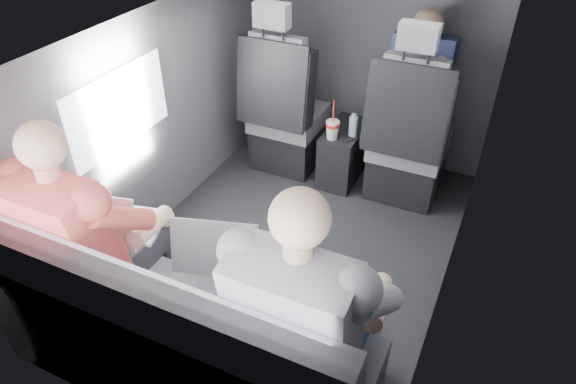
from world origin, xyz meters
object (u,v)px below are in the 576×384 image
at_px(soda_cup, 332,129).
at_px(laptop_black, 320,287).
at_px(rear_bench, 190,345).
at_px(laptop_white, 117,223).
at_px(front_seat_right, 407,146).
at_px(passenger_rear_right, 309,316).
at_px(center_console, 344,153).
at_px(front_seat_left, 285,119).
at_px(passenger_rear_left, 93,238).
at_px(passenger_front_right, 419,81).
at_px(water_bottle, 353,126).
at_px(laptop_silver, 228,249).

bearing_deg(soda_cup, laptop_black, -70.82).
xyz_separation_m(rear_bench, laptop_white, (-0.52, 0.24, 0.33)).
relative_size(front_seat_right, passenger_rear_right, 0.98).
relative_size(rear_bench, laptop_white, 3.94).
bearing_deg(center_console, rear_bench, -90.00).
distance_m(front_seat_left, soda_cup, 0.43).
bearing_deg(front_seat_right, laptop_black, -88.65).
relative_size(center_console, passenger_rear_left, 0.38).
distance_m(rear_bench, passenger_front_right, 2.24).
height_order(laptop_black, passenger_front_right, passenger_front_right).
distance_m(soda_cup, water_bottle, 0.14).
xyz_separation_m(front_seat_right, laptop_silver, (-0.41, -1.60, 0.24)).
relative_size(front_seat_right, soda_cup, 4.49).
relative_size(front_seat_left, laptop_white, 3.12).
bearing_deg(front_seat_right, laptop_white, -120.20).
bearing_deg(front_seat_left, laptop_black, -60.21).
distance_m(laptop_white, passenger_rear_left, 0.14).
bearing_deg(water_bottle, passenger_front_right, 40.86).
bearing_deg(passenger_rear_right, laptop_silver, 156.25).
bearing_deg(center_console, soda_cup, -103.91).
height_order(laptop_white, passenger_front_right, passenger_front_right).
xyz_separation_m(rear_bench, laptop_silver, (0.04, 0.30, 0.33)).
bearing_deg(front_seat_left, passenger_rear_left, -92.54).
height_order(front_seat_left, passenger_rear_right, passenger_rear_right).
relative_size(rear_bench, water_bottle, 9.53).
bearing_deg(front_seat_left, front_seat_right, 0.00).
bearing_deg(front_seat_left, laptop_silver, -72.94).
xyz_separation_m(rear_bench, water_bottle, (0.08, 1.87, 0.17)).
bearing_deg(soda_cup, front_seat_right, 13.83).
distance_m(front_seat_left, laptop_silver, 1.69).
distance_m(front_seat_right, water_bottle, 0.38).
relative_size(laptop_white, laptop_silver, 0.95).
height_order(laptop_black, passenger_rear_left, passenger_rear_left).
bearing_deg(passenger_front_right, laptop_white, -115.89).
height_order(soda_cup, water_bottle, soda_cup).
bearing_deg(front_seat_right, passenger_rear_right, -88.01).
distance_m(water_bottle, laptop_black, 1.66).
xyz_separation_m(water_bottle, laptop_white, (-0.60, -1.63, 0.16)).
relative_size(center_console, rear_bench, 0.30).
distance_m(center_console, laptop_white, 1.84).
relative_size(laptop_silver, passenger_rear_left, 0.34).
xyz_separation_m(laptop_white, laptop_silver, (0.56, 0.07, -0.00)).
relative_size(rear_bench, soda_cup, 5.68).
xyz_separation_m(front_seat_left, center_console, (0.45, 0.04, -0.20)).
height_order(front_seat_right, soda_cup, front_seat_right).
relative_size(laptop_white, passenger_rear_left, 0.32).
distance_m(passenger_rear_left, passenger_rear_right, 1.04).
bearing_deg(passenger_front_right, water_bottle, -139.14).
bearing_deg(passenger_rear_left, center_console, 73.99).
bearing_deg(rear_bench, soda_cup, 91.28).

